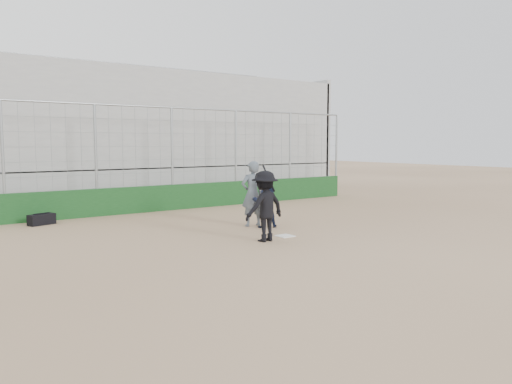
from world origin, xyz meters
TOP-DOWN VIEW (x-y plane):
  - ground at (0.00, 0.00)m, footprint 90.00×90.00m
  - home_plate at (0.00, 0.00)m, footprint 0.44×0.44m
  - backstop at (0.00, 7.00)m, footprint 18.10×0.25m
  - bleachers at (0.00, 11.95)m, footprint 20.25×6.70m
  - batter_at_plate at (-0.87, -0.20)m, footprint 1.28×0.84m
  - catcher_crouched at (0.41, 1.50)m, footprint 0.95×0.83m
  - umpire at (0.28, 1.98)m, footprint 0.83×0.62m
  - equipment_bag at (-5.09, 6.15)m, footprint 0.89×0.59m

SIDE VIEW (x-z plane):
  - ground at x=0.00m, z-range 0.00..0.00m
  - home_plate at x=0.00m, z-range 0.00..0.02m
  - equipment_bag at x=-5.09m, z-range -0.02..0.37m
  - catcher_crouched at x=0.41m, z-range 0.00..1.13m
  - umpire at x=0.28m, z-range 0.00..1.86m
  - batter_at_plate at x=-0.87m, z-range -0.07..1.96m
  - backstop at x=0.00m, z-range -1.06..2.98m
  - bleachers at x=0.00m, z-range -0.57..6.41m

